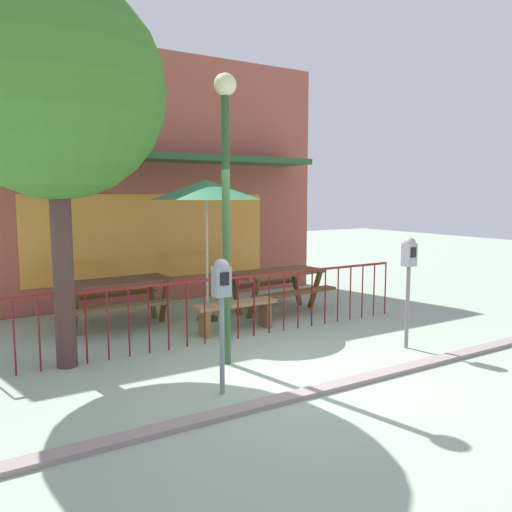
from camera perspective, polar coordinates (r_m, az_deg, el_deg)
The scene contains 12 objects.
ground at distance 6.52m, azimuth 4.24°, elevation -12.76°, with size 40.00×40.00×0.00m, color #94A790.
pub_storefront at distance 10.69m, azimuth -11.91°, elevation 8.47°, with size 7.72×1.45×5.04m.
patio_fence_front at distance 7.70m, azimuth -2.94°, elevation -4.59°, with size 6.51×0.04×0.97m.
picnic_table_left at distance 8.81m, azimuth -15.39°, elevation -3.70°, with size 1.85×1.43×0.79m.
picnic_table_right at distance 9.59m, azimuth 2.27°, elevation -2.61°, with size 1.92×1.53×0.79m.
patio_umbrella at distance 8.80m, azimuth -5.58°, elevation 7.29°, with size 1.88×1.88×2.44m.
patio_bench at distance 8.22m, azimuth -2.27°, elevation -6.04°, with size 1.40×0.34×0.48m.
parking_meter_near at distance 7.50m, azimuth 16.71°, elevation -0.75°, with size 0.18×0.17×1.60m.
parking_meter_far at distance 5.53m, azimuth -3.87°, elevation -3.85°, with size 0.18×0.17×1.50m.
street_tree at distance 6.88m, azimuth -21.54°, elevation 16.83°, with size 2.67×2.67×4.79m.
street_lamp at distance 6.46m, azimuth -3.40°, elevation 8.90°, with size 0.28×0.28×3.67m.
curb_edge at distance 6.00m, azimuth 8.22°, elevation -14.56°, with size 10.81×0.20×0.11m, color gray.
Camera 1 is at (-3.59, -4.98, 2.18)m, focal length 35.82 mm.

